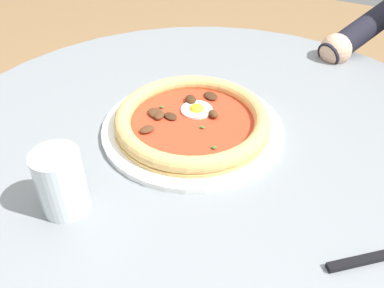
{
  "coord_description": "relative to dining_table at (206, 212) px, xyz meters",
  "views": [
    {
      "loc": [
        -0.2,
        0.47,
        1.19
      ],
      "look_at": [
        0.02,
        0.01,
        0.77
      ],
      "focal_mm": 38.81,
      "sensor_mm": 36.0,
      "label": 1
    }
  ],
  "objects": [
    {
      "name": "pizza_on_plate",
      "position": [
        0.05,
        -0.04,
        0.16
      ],
      "size": [
        0.31,
        0.31,
        0.04
      ],
      "color": "white",
      "rests_on": "dining_table"
    },
    {
      "name": "water_glass",
      "position": [
        0.13,
        0.2,
        0.19
      ],
      "size": [
        0.06,
        0.06,
        0.09
      ],
      "color": "silver",
      "rests_on": "dining_table"
    },
    {
      "name": "dining_table",
      "position": [
        0.0,
        0.0,
        0.0
      ],
      "size": [
        0.99,
        0.99,
        0.76
      ],
      "color": "gray",
      "rests_on": "ground"
    },
    {
      "name": "steak_knife",
      "position": [
        -0.28,
        0.09,
        0.15
      ],
      "size": [
        0.16,
        0.14,
        0.01
      ],
      "color": "silver",
      "rests_on": "dining_table"
    }
  ]
}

